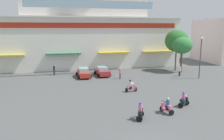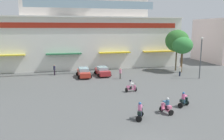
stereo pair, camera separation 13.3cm
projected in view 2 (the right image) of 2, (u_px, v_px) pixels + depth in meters
name	position (u px, v px, depth m)	size (l,w,h in m)	color
ground_plane	(109.00, 96.00, 26.19)	(128.00, 128.00, 0.00)	#535555
colonial_building	(85.00, 27.00, 46.50)	(37.28, 15.81, 18.39)	white
plaza_tree_1	(177.00, 41.00, 40.95)	(4.21, 4.25, 7.46)	brown
plaza_tree_3	(182.00, 46.00, 39.45)	(3.67, 3.16, 6.26)	brown
parked_car_0	(84.00, 72.00, 36.18)	(2.29, 4.52, 1.51)	#B53022
parked_car_1	(102.00, 71.00, 37.30)	(2.44, 4.41, 1.48)	#AA272B
scooter_rider_0	(184.00, 100.00, 22.56)	(1.45, 1.16, 1.54)	black
scooter_rider_3	(167.00, 107.00, 20.73)	(0.87, 1.47, 1.54)	black
scooter_rider_4	(131.00, 87.00, 27.86)	(1.43, 0.71, 1.52)	black
scooter_rider_7	(140.00, 112.00, 19.37)	(1.08, 1.43, 1.59)	black
pedestrian_0	(54.00, 69.00, 37.60)	(0.43, 0.43, 1.76)	#261A2A
pedestrian_1	(120.00, 73.00, 34.80)	(0.53, 0.53, 1.74)	#55514C
pedestrian_2	(180.00, 71.00, 36.83)	(0.45, 0.45, 1.65)	black
streetlamp_near	(201.00, 55.00, 34.52)	(0.40, 0.40, 6.37)	#474C51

